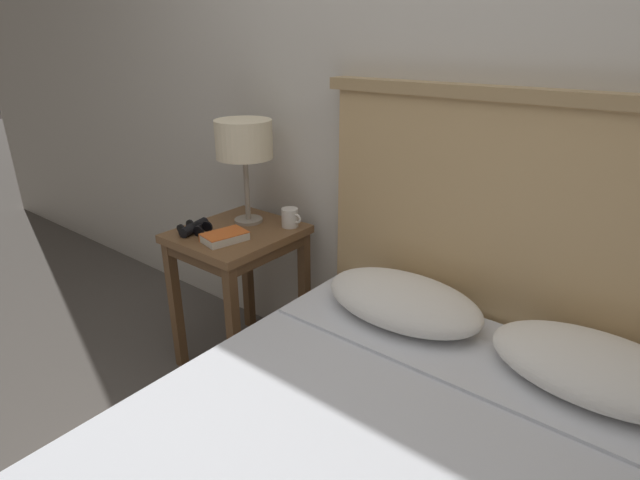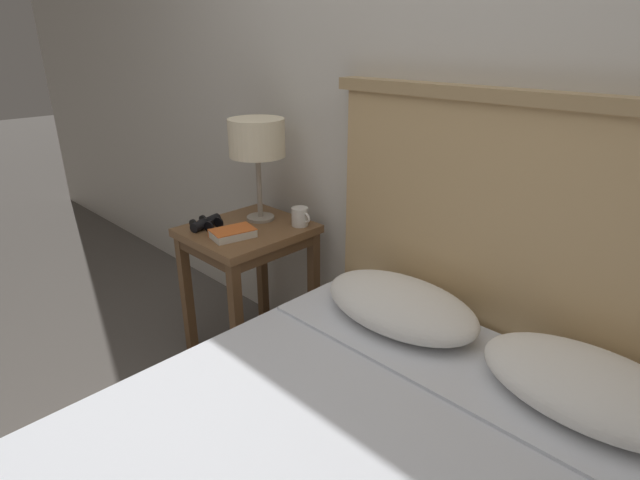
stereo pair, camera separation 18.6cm
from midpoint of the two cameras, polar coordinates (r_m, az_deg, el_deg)
The scene contains 6 objects.
wall_back at distance 1.94m, azimuth 16.10°, elevation 16.01°, with size 8.00×0.06×2.60m.
nightstand at distance 2.31m, azimuth -5.95°, elevation -1.00°, with size 0.47×0.53×0.68m.
table_lamp at distance 2.27m, azimuth -4.87°, elevation 11.27°, with size 0.25×0.25×0.47m.
book_on_nightstand at distance 2.16m, azimuth -7.56°, elevation 0.75°, with size 0.16×0.20×0.04m.
binoculars_pair at distance 2.29m, azimuth -10.65°, elevation 1.89°, with size 0.15×0.16×0.05m.
coffee_mug at distance 2.27m, azimuth 0.05°, elevation 2.64°, with size 0.10×0.08×0.08m.
Camera 2 is at (1.01, -0.51, 1.49)m, focal length 28.00 mm.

